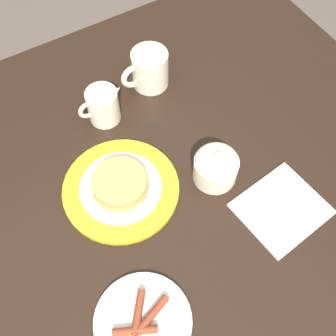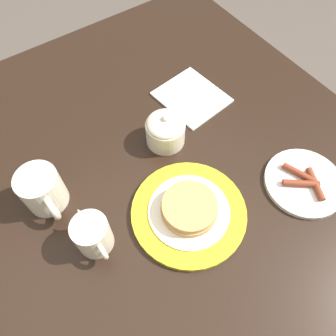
{
  "view_description": "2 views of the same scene",
  "coord_description": "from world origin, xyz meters",
  "px_view_note": "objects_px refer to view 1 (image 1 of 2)",
  "views": [
    {
      "loc": [
        0.11,
        0.37,
        1.52
      ],
      "look_at": [
        -0.11,
        -0.0,
        0.79
      ],
      "focal_mm": 45.0,
      "sensor_mm": 36.0,
      "label": 1
    },
    {
      "loc": [
        0.19,
        -0.21,
        1.38
      ],
      "look_at": [
        -0.11,
        -0.0,
        0.79
      ],
      "focal_mm": 35.0,
      "sensor_mm": 36.0,
      "label": 2
    }
  ],
  "objects_px": {
    "creamer_pitcher": "(103,105)",
    "sugar_bowl": "(216,166)",
    "coffee_mug": "(149,69)",
    "side_plate_bacon": "(143,321)",
    "pancake_plate": "(121,187)",
    "napkin": "(281,209)"
  },
  "relations": [
    {
      "from": "pancake_plate",
      "to": "napkin",
      "type": "height_order",
      "value": "pancake_plate"
    },
    {
      "from": "side_plate_bacon",
      "to": "creamer_pitcher",
      "type": "distance_m",
      "value": 0.45
    },
    {
      "from": "pancake_plate",
      "to": "sugar_bowl",
      "type": "bearing_deg",
      "value": 159.58
    },
    {
      "from": "side_plate_bacon",
      "to": "sugar_bowl",
      "type": "distance_m",
      "value": 0.32
    },
    {
      "from": "pancake_plate",
      "to": "creamer_pitcher",
      "type": "height_order",
      "value": "creamer_pitcher"
    },
    {
      "from": "coffee_mug",
      "to": "creamer_pitcher",
      "type": "relative_size",
      "value": 1.09
    },
    {
      "from": "coffee_mug",
      "to": "creamer_pitcher",
      "type": "xyz_separation_m",
      "value": [
        0.13,
        0.04,
        -0.0
      ]
    },
    {
      "from": "pancake_plate",
      "to": "side_plate_bacon",
      "type": "bearing_deg",
      "value": 70.87
    },
    {
      "from": "side_plate_bacon",
      "to": "napkin",
      "type": "bearing_deg",
      "value": -172.02
    },
    {
      "from": "side_plate_bacon",
      "to": "coffee_mug",
      "type": "xyz_separation_m",
      "value": [
        -0.28,
        -0.47,
        0.04
      ]
    },
    {
      "from": "coffee_mug",
      "to": "sugar_bowl",
      "type": "distance_m",
      "value": 0.29
    },
    {
      "from": "pancake_plate",
      "to": "sugar_bowl",
      "type": "height_order",
      "value": "sugar_bowl"
    },
    {
      "from": "pancake_plate",
      "to": "napkin",
      "type": "distance_m",
      "value": 0.32
    },
    {
      "from": "coffee_mug",
      "to": "napkin",
      "type": "relative_size",
      "value": 0.66
    },
    {
      "from": "napkin",
      "to": "sugar_bowl",
      "type": "bearing_deg",
      "value": -61.24
    },
    {
      "from": "coffee_mug",
      "to": "sugar_bowl",
      "type": "height_order",
      "value": "coffee_mug"
    },
    {
      "from": "coffee_mug",
      "to": "side_plate_bacon",
      "type": "bearing_deg",
      "value": 59.47
    },
    {
      "from": "sugar_bowl",
      "to": "napkin",
      "type": "height_order",
      "value": "sugar_bowl"
    },
    {
      "from": "creamer_pitcher",
      "to": "sugar_bowl",
      "type": "distance_m",
      "value": 0.28
    },
    {
      "from": "side_plate_bacon",
      "to": "creamer_pitcher",
      "type": "bearing_deg",
      "value": -108.17
    },
    {
      "from": "creamer_pitcher",
      "to": "sugar_bowl",
      "type": "relative_size",
      "value": 1.18
    },
    {
      "from": "coffee_mug",
      "to": "creamer_pitcher",
      "type": "height_order",
      "value": "coffee_mug"
    }
  ]
}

